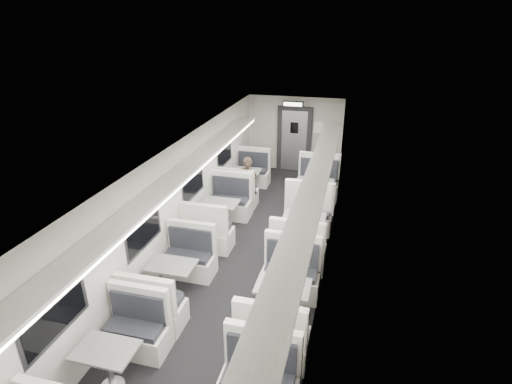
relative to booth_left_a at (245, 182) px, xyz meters
The scene contains 18 objects.
room 3.91m from the booth_left_a, 74.83° to the right, with size 3.24×12.24×2.64m.
booth_left_a is the anchor object (origin of this frame).
booth_left_b 2.21m from the booth_left_a, 90.00° to the right, with size 1.05×2.13×1.14m.
booth_left_c 4.74m from the booth_left_a, 90.00° to the right, with size 0.98×1.98×1.06m.
booth_left_d 6.72m from the booth_left_a, 90.00° to the right, with size 0.96×1.94×1.04m.
booth_right_a 2.08m from the booth_left_a, 16.21° to the right, with size 1.14×2.30×1.23m.
booth_right_b 3.18m from the booth_left_a, 51.00° to the right, with size 1.07×2.18×1.17m.
booth_right_c 5.29m from the booth_left_a, 67.79° to the right, with size 1.04×2.12×1.13m.
passenger 1.01m from the booth_left_a, 70.27° to the right, with size 0.51×0.34×1.40m, color black.
window_a 1.13m from the booth_left_a, 149.47° to the right, with size 0.02×1.18×0.84m, color black.
window_b 2.72m from the booth_left_a, 101.10° to the right, with size 0.02×1.18×0.84m, color black.
window_c 4.81m from the booth_left_a, 95.94° to the right, with size 0.02×1.18×0.84m, color black.
window_d 6.97m from the booth_left_a, 94.05° to the right, with size 0.02×1.18×0.84m, color black.
luggage_rack_left 4.28m from the booth_left_a, 93.51° to the right, with size 0.46×10.40×0.09m.
luggage_rack_right 4.83m from the booth_left_a, 60.63° to the right, with size 0.46×10.40×0.09m.
vestibule_door 2.55m from the booth_left_a, 65.98° to the left, with size 1.10×0.13×2.10m.
exit_sign 2.78m from the booth_left_a, 60.34° to the left, with size 0.62×0.12×0.16m.
wall_notice 3.05m from the booth_left_a, 51.90° to the left, with size 0.32×0.02×0.40m, color white.
Camera 1 is at (1.87, -6.36, 4.62)m, focal length 28.00 mm.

